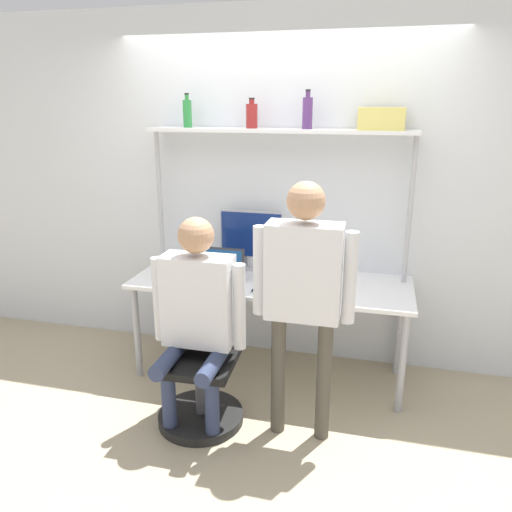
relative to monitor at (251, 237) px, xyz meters
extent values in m
plane|color=tan|center=(0.21, -0.62, -1.01)|extent=(12.00, 12.00, 0.00)
cube|color=silver|center=(0.21, 0.15, 0.34)|extent=(8.00, 0.06, 2.70)
cube|color=white|center=(0.21, -0.24, -0.27)|extent=(2.04, 0.72, 0.03)
cylinder|color=#A5A5AA|center=(-0.75, -0.54, -0.65)|extent=(0.05, 0.05, 0.73)
cylinder|color=#A5A5AA|center=(1.17, -0.54, -0.65)|extent=(0.05, 0.05, 0.73)
cylinder|color=#A5A5AA|center=(-0.75, 0.06, -0.65)|extent=(0.05, 0.05, 0.73)
cylinder|color=#A5A5AA|center=(1.17, 0.06, -0.65)|extent=(0.05, 0.05, 0.73)
cube|color=white|center=(0.21, -0.03, 0.81)|extent=(1.94, 0.28, 0.02)
cylinder|color=#B2B2B7|center=(-0.74, -0.03, -0.09)|extent=(0.04, 0.04, 1.84)
cylinder|color=#B2B2B7|center=(1.16, -0.03, -0.09)|extent=(0.04, 0.04, 1.84)
cylinder|color=#B7B7BC|center=(0.00, 0.00, -0.25)|extent=(0.16, 0.16, 0.01)
cylinder|color=#B7B7BC|center=(0.00, 0.00, -0.20)|extent=(0.06, 0.06, 0.09)
cube|color=#B7B7BC|center=(0.00, 0.00, 0.02)|extent=(0.50, 0.01, 0.37)
cube|color=navy|center=(0.00, 0.00, 0.02)|extent=(0.47, 0.02, 0.35)
cube|color=#333338|center=(-0.14, -0.42, -0.25)|extent=(0.33, 0.24, 0.01)
cube|color=black|center=(-0.14, -0.44, -0.24)|extent=(0.28, 0.13, 0.00)
cube|color=#333338|center=(-0.14, -0.32, -0.13)|extent=(0.33, 0.05, 0.24)
cube|color=#194C8C|center=(-0.14, -0.33, -0.13)|extent=(0.29, 0.04, 0.21)
cube|color=silver|center=(0.16, -0.45, -0.25)|extent=(0.07, 0.15, 0.01)
cube|color=black|center=(0.16, -0.45, -0.24)|extent=(0.06, 0.13, 0.00)
cylinder|color=black|center=(-0.09, -0.97, -0.98)|extent=(0.56, 0.56, 0.06)
cylinder|color=#4C4C51|center=(-0.09, -0.97, -0.77)|extent=(0.06, 0.06, 0.36)
cube|color=black|center=(-0.09, -0.97, -0.57)|extent=(0.48, 0.48, 0.05)
cube|color=black|center=(-0.10, -0.76, -0.32)|extent=(0.42, 0.06, 0.45)
cylinder|color=#2D3856|center=(-0.24, -1.14, -0.78)|extent=(0.09, 0.09, 0.47)
cylinder|color=#2D3856|center=(0.05, -1.14, -0.78)|extent=(0.09, 0.09, 0.47)
cylinder|color=#2D3856|center=(-0.24, -1.11, -0.50)|extent=(0.10, 0.38, 0.10)
cylinder|color=#2D3856|center=(0.05, -1.11, -0.50)|extent=(0.10, 0.38, 0.10)
cube|color=silver|center=(-0.09, -0.94, -0.17)|extent=(0.44, 0.20, 0.58)
cylinder|color=silver|center=(-0.36, -0.94, -0.18)|extent=(0.08, 0.08, 0.55)
cylinder|color=silver|center=(0.17, -0.94, -0.18)|extent=(0.08, 0.08, 0.55)
sphere|color=tan|center=(-0.09, -0.94, 0.25)|extent=(0.22, 0.22, 0.22)
cylinder|color=#4C473D|center=(0.42, -0.93, -0.61)|extent=(0.09, 0.09, 0.80)
cylinder|color=#4C473D|center=(0.70, -0.93, -0.61)|extent=(0.09, 0.09, 0.80)
cube|color=silver|center=(0.56, -0.93, 0.08)|extent=(0.43, 0.20, 0.57)
cylinder|color=silver|center=(0.30, -0.93, 0.06)|extent=(0.08, 0.08, 0.54)
cylinder|color=silver|center=(0.82, -0.93, 0.06)|extent=(0.08, 0.08, 0.54)
sphere|color=tan|center=(0.56, -0.93, 0.49)|extent=(0.22, 0.22, 0.22)
cylinder|color=#2D8C3F|center=(-0.48, -0.03, 0.92)|extent=(0.06, 0.06, 0.20)
cylinder|color=#2D8C3F|center=(-0.48, -0.03, 1.04)|extent=(0.03, 0.03, 0.04)
cylinder|color=black|center=(-0.48, -0.03, 1.06)|extent=(0.03, 0.03, 0.01)
cylinder|color=#593372|center=(0.42, -0.03, 0.93)|extent=(0.07, 0.07, 0.21)
cylinder|color=#593372|center=(0.42, -0.03, 1.06)|extent=(0.03, 0.03, 0.04)
cylinder|color=black|center=(0.42, -0.03, 1.08)|extent=(0.04, 0.04, 0.01)
cylinder|color=maroon|center=(0.02, -0.03, 0.91)|extent=(0.08, 0.08, 0.17)
cylinder|color=maroon|center=(0.02, -0.03, 1.01)|extent=(0.04, 0.04, 0.03)
cylinder|color=black|center=(0.02, -0.03, 1.03)|extent=(0.04, 0.04, 0.01)
cube|color=#DBCC66|center=(0.92, -0.03, 0.90)|extent=(0.31, 0.22, 0.15)
camera|label=1|loc=(0.95, -3.63, 1.01)|focal=35.00mm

